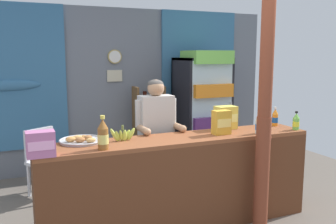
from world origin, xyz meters
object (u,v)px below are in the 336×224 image
at_px(shopkeeper, 156,130).
at_px(soda_bottle_lime_soda, 296,122).
at_px(timber_post, 264,122).
at_px(snack_box_choco_powder, 221,122).
at_px(plastic_lawn_chair, 46,157).
at_px(stall_counter, 184,176).
at_px(soda_bottle_orange_soda, 275,118).
at_px(snack_box_wafer, 41,144).
at_px(pastry_tray, 82,140).
at_px(drink_fridge, 203,103).
at_px(soda_bottle_iced_tea, 103,135).
at_px(soda_bottle_water, 258,124).
at_px(bottle_shelf_rack, 149,126).
at_px(snack_box_instant_noodle, 226,117).
at_px(banana_bunch, 123,135).

height_order(shopkeeper, soda_bottle_lime_soda, shopkeeper).
xyz_separation_m(timber_post, snack_box_choco_powder, (-0.26, 0.38, -0.05)).
bearing_deg(snack_box_choco_powder, timber_post, -55.19).
height_order(plastic_lawn_chair, shopkeeper, shopkeeper).
bearing_deg(stall_counter, soda_bottle_orange_soda, 9.53).
bearing_deg(snack_box_wafer, pastry_tray, 43.30).
relative_size(stall_counter, drink_fridge, 1.54).
xyz_separation_m(drink_fridge, shopkeeper, (-1.32, -1.32, -0.08)).
height_order(soda_bottle_orange_soda, soda_bottle_lime_soda, soda_bottle_orange_soda).
bearing_deg(timber_post, soda_bottle_iced_tea, 171.23).
distance_m(snack_box_choco_powder, pastry_tray, 1.46).
distance_m(soda_bottle_water, snack_box_choco_powder, 0.40).
xyz_separation_m(bottle_shelf_rack, shopkeeper, (-0.50, -1.62, 0.28)).
height_order(plastic_lawn_chair, soda_bottle_water, soda_bottle_water).
bearing_deg(stall_counter, snack_box_instant_noodle, 24.48).
xyz_separation_m(drink_fridge, snack_box_instant_noodle, (-0.57, -1.59, 0.06)).
relative_size(drink_fridge, bottle_shelf_rack, 1.43).
height_order(shopkeeper, soda_bottle_orange_soda, shopkeeper).
bearing_deg(soda_bottle_lime_soda, pastry_tray, 171.51).
relative_size(bottle_shelf_rack, soda_bottle_orange_soda, 5.74).
bearing_deg(soda_bottle_water, snack_box_choco_powder, 161.03).
xyz_separation_m(shopkeeper, banana_bunch, (-0.51, -0.39, 0.07)).
height_order(soda_bottle_lime_soda, snack_box_instant_noodle, snack_box_instant_noodle).
xyz_separation_m(timber_post, soda_bottle_lime_soda, (0.64, 0.25, -0.09)).
xyz_separation_m(timber_post, banana_bunch, (-1.31, 0.50, -0.12)).
xyz_separation_m(drink_fridge, plastic_lawn_chair, (-2.45, -0.30, -0.54)).
distance_m(soda_bottle_orange_soda, banana_bunch, 1.88).
bearing_deg(soda_bottle_water, soda_bottle_orange_soda, 31.74).
height_order(stall_counter, soda_bottle_lime_soda, soda_bottle_lime_soda).
height_order(stall_counter, snack_box_wafer, snack_box_wafer).
distance_m(soda_bottle_lime_soda, snack_box_wafer, 2.73).
bearing_deg(soda_bottle_iced_tea, snack_box_instant_noodle, 13.71).
distance_m(soda_bottle_lime_soda, banana_bunch, 1.97).
bearing_deg(bottle_shelf_rack, stall_counter, -101.02).
relative_size(timber_post, soda_bottle_lime_soda, 11.26).
bearing_deg(soda_bottle_orange_soda, snack_box_choco_powder, -170.03).
height_order(plastic_lawn_chair, snack_box_instant_noodle, snack_box_instant_noodle).
relative_size(bottle_shelf_rack, soda_bottle_water, 5.43).
bearing_deg(timber_post, drink_fridge, 76.97).
distance_m(bottle_shelf_rack, soda_bottle_water, 2.33).
bearing_deg(timber_post, soda_bottle_water, 64.04).
distance_m(stall_counter, soda_bottle_water, 0.98).
height_order(stall_counter, pastry_tray, pastry_tray).
bearing_deg(snack_box_choco_powder, bottle_shelf_rack, 91.16).
height_order(snack_box_choco_powder, banana_bunch, snack_box_choco_powder).
bearing_deg(stall_counter, soda_bottle_water, -3.93).
distance_m(shopkeeper, banana_bunch, 0.64).
bearing_deg(soda_bottle_lime_soda, banana_bunch, 172.72).
bearing_deg(soda_bottle_iced_tea, soda_bottle_lime_soda, 0.13).
relative_size(shopkeeper, snack_box_instant_noodle, 5.89).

